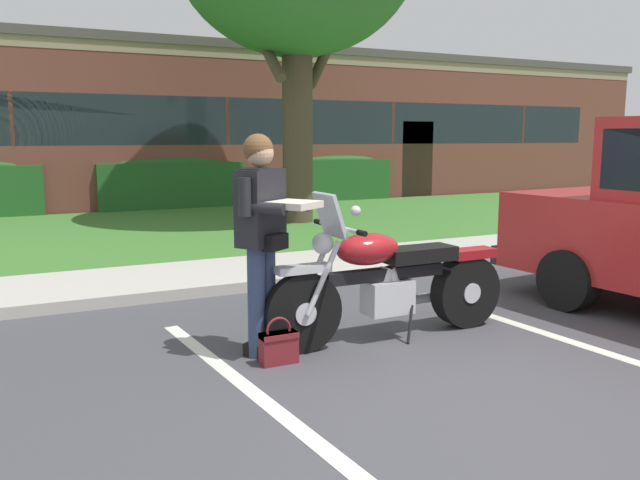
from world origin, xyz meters
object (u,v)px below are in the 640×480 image
(motorcycle, at_px, (398,280))
(hedge_right, at_px, (335,177))
(hedge_center_right, at_px, (170,182))
(rider_person, at_px, (263,227))
(handbag, at_px, (279,345))
(brick_building, at_px, (172,128))

(motorcycle, xyz_separation_m, hedge_right, (4.98, 10.59, 0.16))
(hedge_right, bearing_deg, hedge_center_right, 180.00)
(rider_person, distance_m, hedge_center_right, 10.67)
(rider_person, height_order, hedge_center_right, rider_person)
(handbag, height_order, hedge_right, hedge_right)
(rider_person, xyz_separation_m, brick_building, (3.15, 15.63, 0.96))
(motorcycle, height_order, hedge_center_right, motorcycle)
(motorcycle, relative_size, handbag, 6.22)
(hedge_right, bearing_deg, motorcycle, -115.17)
(handbag, xyz_separation_m, brick_building, (3.13, 15.87, 1.82))
(motorcycle, xyz_separation_m, hedge_center_right, (0.63, 10.59, 0.16))
(motorcycle, xyz_separation_m, handbag, (-1.15, -0.16, -0.34))
(handbag, height_order, brick_building, brick_building)
(motorcycle, bearing_deg, handbag, -172.06)
(rider_person, distance_m, handbag, 0.89)
(motorcycle, relative_size, hedge_right, 0.79)
(rider_person, bearing_deg, brick_building, 78.60)
(brick_building, bearing_deg, handbag, -101.17)
(hedge_right, xyz_separation_m, brick_building, (-3.00, 5.12, 1.31))
(hedge_center_right, bearing_deg, motorcycle, -93.41)
(handbag, relative_size, hedge_center_right, 0.11)
(motorcycle, xyz_separation_m, rider_person, (-1.17, 0.08, 0.52))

